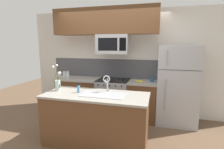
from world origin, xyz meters
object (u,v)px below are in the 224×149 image
storage_jar_medium (68,74)px  sink_faucet (107,81)px  storage_jar_tall (65,74)px  stove_range (113,98)px  banana_bunch (139,81)px  microwave (113,44)px  flower_vase (58,83)px  coffee_tin (152,79)px  dish_soap_bottle (79,89)px  refrigerator (177,85)px

storage_jar_medium → sink_faucet: size_ratio=0.56×
storage_jar_tall → stove_range: bearing=-1.3°
storage_jar_tall → banana_bunch: size_ratio=0.84×
storage_jar_medium → microwave: bearing=-0.7°
stove_range → sink_faucet: bearing=-81.7°
banana_bunch → flower_vase: 1.80m
storage_jar_tall → coffee_tin: (2.25, 0.02, -0.02)m
microwave → storage_jar_tall: microwave is taller
banana_bunch → storage_jar_medium: bearing=178.3°
storage_jar_medium → sink_faucet: (1.37, -1.04, 0.11)m
sink_faucet → dish_soap_bottle: sink_faucet is taller
banana_bunch → dish_soap_bottle: (-0.95, -1.18, 0.05)m
refrigerator → flower_vase: bearing=-150.9°
coffee_tin → storage_jar_medium: bearing=-178.5°
sink_faucet → flower_vase: bearing=-169.8°
microwave → refrigerator: microwave is taller
coffee_tin → dish_soap_bottle: dish_soap_bottle is taller
stove_range → sink_faucet: size_ratio=3.04×
flower_vase → refrigerator: bearing=29.1°
storage_jar_medium → dish_soap_bottle: (0.90, -1.23, -0.02)m
flower_vase → stove_range: bearing=58.2°
storage_jar_tall → refrigerator: bearing=-0.2°
storage_jar_tall → flower_vase: size_ratio=0.32×
refrigerator → stove_range: bearing=-179.2°
refrigerator → coffee_tin: 0.55m
microwave → sink_faucet: size_ratio=2.43×
storage_jar_tall → banana_bunch: (1.96, -0.09, -0.06)m
storage_jar_tall → microwave: bearing=-2.2°
stove_range → dish_soap_bottle: size_ratio=5.64×
banana_bunch → dish_soap_bottle: dish_soap_bottle is taller
refrigerator → storage_jar_medium: 2.68m
banana_bunch → stove_range: bearing=174.6°
stove_range → refrigerator: refrigerator is taller
coffee_tin → flower_vase: bearing=-142.9°
stove_range → storage_jar_medium: (-1.22, -0.01, 0.53)m
storage_jar_tall → coffee_tin: storage_jar_tall is taller
refrigerator → microwave: bearing=-178.4°
refrigerator → flower_vase: 2.53m
microwave → sink_faucet: 1.23m
coffee_tin → refrigerator: bearing=-3.2°
refrigerator → storage_jar_tall: (-2.79, 0.01, 0.12)m
banana_bunch → sink_faucet: bearing=-116.0°
stove_range → flower_vase: size_ratio=1.85×
stove_range → coffee_tin: 1.05m
stove_range → microwave: (0.00, -0.02, 1.30)m
stove_range → sink_faucet: 1.24m
refrigerator → coffee_tin: (-0.54, 0.03, 0.09)m
stove_range → storage_jar_medium: 1.33m
coffee_tin → dish_soap_bottle: 1.78m
microwave → storage_jar_medium: 1.44m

